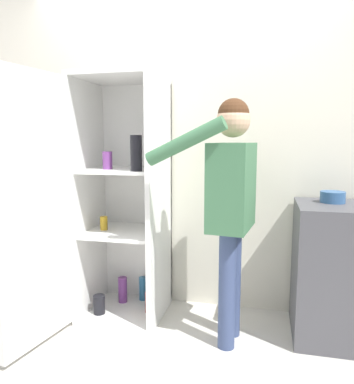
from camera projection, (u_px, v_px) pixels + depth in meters
The scene contains 6 objects.
ground_plane at pixel (149, 367), 2.22m from camera, with size 12.00×12.00×0.00m, color beige.
wall_back at pixel (185, 148), 2.99m from camera, with size 7.00×0.06×2.55m.
refrigerator at pixel (108, 202), 2.74m from camera, with size 0.75×1.18×1.80m.
person at pixel (230, 192), 2.39m from camera, with size 0.66×0.56×1.60m.
counter at pixel (337, 272), 2.52m from camera, with size 0.55×0.57×0.92m.
bowl at pixel (333, 197), 2.54m from camera, with size 0.16×0.16×0.08m.
Camera 1 is at (0.64, -1.96, 1.34)m, focal length 35.00 mm.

